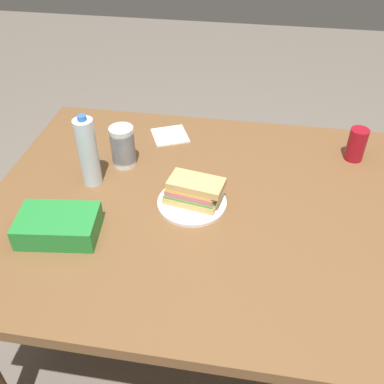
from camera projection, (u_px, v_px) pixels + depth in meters
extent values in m
plane|color=#70665B|center=(219.00, 334.00, 1.84)|extent=(8.00, 8.00, 0.00)
cube|color=brown|center=(228.00, 211.00, 1.40)|extent=(1.56, 1.09, 0.04)
cylinder|color=brown|center=(87.00, 187.00, 2.07)|extent=(0.07, 0.07, 0.68)
cylinder|color=white|center=(192.00, 203.00, 1.39)|extent=(0.22, 0.22, 0.01)
cube|color=#DBB26B|center=(192.00, 198.00, 1.38)|extent=(0.18, 0.12, 0.02)
cube|color=#599E3F|center=(192.00, 194.00, 1.37)|extent=(0.18, 0.11, 0.01)
cube|color=#C6727A|center=(192.00, 191.00, 1.36)|extent=(0.17, 0.11, 0.02)
cube|color=yellow|center=(192.00, 188.00, 1.35)|extent=(0.16, 0.10, 0.01)
cube|color=#DBB26B|center=(196.00, 184.00, 1.34)|extent=(0.18, 0.12, 0.02)
cylinder|color=maroon|center=(357.00, 144.00, 1.55)|extent=(0.07, 0.07, 0.12)
cube|color=#268C38|center=(58.00, 225.00, 1.26)|extent=(0.25, 0.18, 0.07)
cylinder|color=silver|center=(124.00, 153.00, 1.53)|extent=(0.08, 0.08, 0.09)
cylinder|color=silver|center=(123.00, 149.00, 1.52)|extent=(0.08, 0.08, 0.09)
cylinder|color=silver|center=(123.00, 144.00, 1.51)|extent=(0.08, 0.08, 0.09)
cylinder|color=silver|center=(122.00, 140.00, 1.50)|extent=(0.08, 0.08, 0.09)
cylinder|color=silver|center=(88.00, 152.00, 1.41)|extent=(0.06, 0.06, 0.24)
cylinder|color=blue|center=(82.00, 118.00, 1.33)|extent=(0.03, 0.03, 0.02)
cube|color=white|center=(170.00, 136.00, 1.71)|extent=(0.17, 0.17, 0.01)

